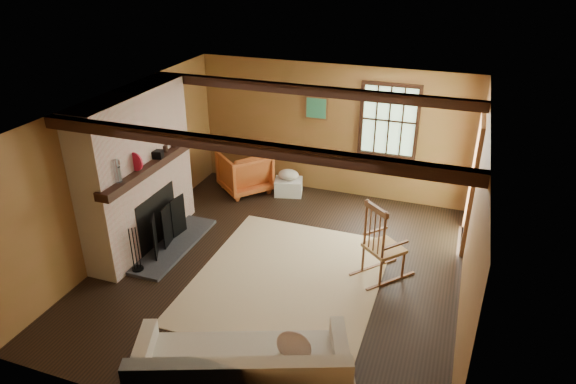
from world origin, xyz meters
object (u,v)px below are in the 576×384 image
at_px(armchair, 245,171).
at_px(rocking_chair, 382,246).
at_px(sofa, 243,379).
at_px(laundry_basket, 289,187).
at_px(fireplace, 139,178).

bearing_deg(armchair, rocking_chair, 97.99).
relative_size(sofa, laundry_basket, 4.68).
distance_m(fireplace, armchair, 2.44).
height_order(rocking_chair, armchair, rocking_chair).
bearing_deg(rocking_chair, laundry_basket, -2.92).
distance_m(sofa, laundry_basket, 4.85).
height_order(fireplace, laundry_basket, fireplace).
distance_m(rocking_chair, sofa, 2.83).
height_order(fireplace, sofa, fireplace).
distance_m(laundry_basket, armchair, 0.88).
distance_m(fireplace, sofa, 3.69).
relative_size(fireplace, armchair, 2.79).
bearing_deg(armchair, fireplace, 23.68).
height_order(sofa, armchair, sofa).
relative_size(fireplace, laundry_basket, 4.80).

